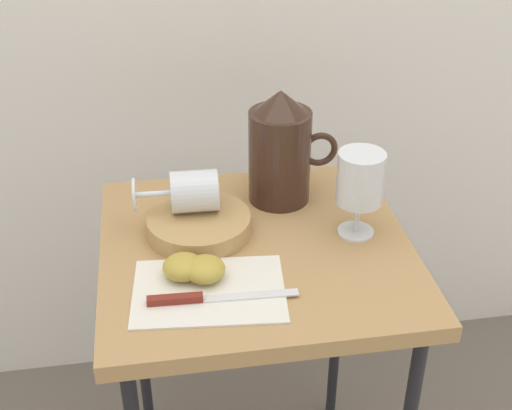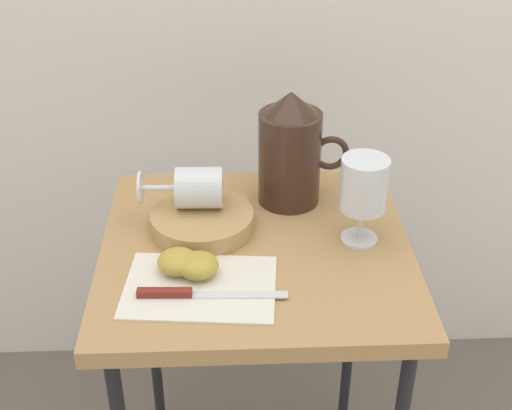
{
  "view_description": "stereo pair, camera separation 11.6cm",
  "coord_description": "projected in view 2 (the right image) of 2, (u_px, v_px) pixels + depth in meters",
  "views": [
    {
      "loc": [
        -0.16,
        -0.97,
        1.39
      ],
      "look_at": [
        0.0,
        0.0,
        0.78
      ],
      "focal_mm": 49.02,
      "sensor_mm": 36.0,
      "label": 1
    },
    {
      "loc": [
        -0.04,
        -0.98,
        1.39
      ],
      "look_at": [
        0.0,
        0.0,
        0.78
      ],
      "focal_mm": 49.02,
      "sensor_mm": 36.0,
      "label": 2
    }
  ],
  "objects": [
    {
      "name": "table",
      "position": [
        256.0,
        277.0,
        1.24
      ],
      "size": [
        0.53,
        0.51,
        0.7
      ],
      "color": "#AD8451",
      "rests_on": "ground_plane"
    },
    {
      "name": "linen_napkin",
      "position": [
        200.0,
        287.0,
        1.1
      ],
      "size": [
        0.25,
        0.19,
        0.0
      ],
      "primitive_type": "cube",
      "rotation": [
        0.0,
        0.0,
        -0.09
      ],
      "color": "silver",
      "rests_on": "table"
    },
    {
      "name": "basket_tray",
      "position": [
        202.0,
        221.0,
        1.23
      ],
      "size": [
        0.18,
        0.18,
        0.03
      ],
      "primitive_type": "cylinder",
      "color": "tan",
      "rests_on": "table"
    },
    {
      "name": "pitcher",
      "position": [
        290.0,
        157.0,
        1.28
      ],
      "size": [
        0.17,
        0.12,
        0.22
      ],
      "color": "#382319",
      "rests_on": "table"
    },
    {
      "name": "wine_glass_upright",
      "position": [
        363.0,
        188.0,
        1.16
      ],
      "size": [
        0.08,
        0.08,
        0.16
      ],
      "color": "silver",
      "rests_on": "table"
    },
    {
      "name": "wine_glass_tipped_near",
      "position": [
        197.0,
        188.0,
        1.22
      ],
      "size": [
        0.15,
        0.08,
        0.07
      ],
      "color": "silver",
      "rests_on": "basket_tray"
    },
    {
      "name": "apple_half_left",
      "position": [
        178.0,
        261.0,
        1.12
      ],
      "size": [
        0.07,
        0.07,
        0.04
      ],
      "primitive_type": "ellipsoid",
      "color": "#B29938",
      "rests_on": "linen_napkin"
    },
    {
      "name": "apple_half_right",
      "position": [
        198.0,
        265.0,
        1.11
      ],
      "size": [
        0.07,
        0.07,
        0.04
      ],
      "primitive_type": "ellipsoid",
      "color": "#B29938",
      "rests_on": "linen_napkin"
    },
    {
      "name": "knife",
      "position": [
        190.0,
        293.0,
        1.07
      ],
      "size": [
        0.23,
        0.02,
        0.01
      ],
      "color": "silver",
      "rests_on": "linen_napkin"
    }
  ]
}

